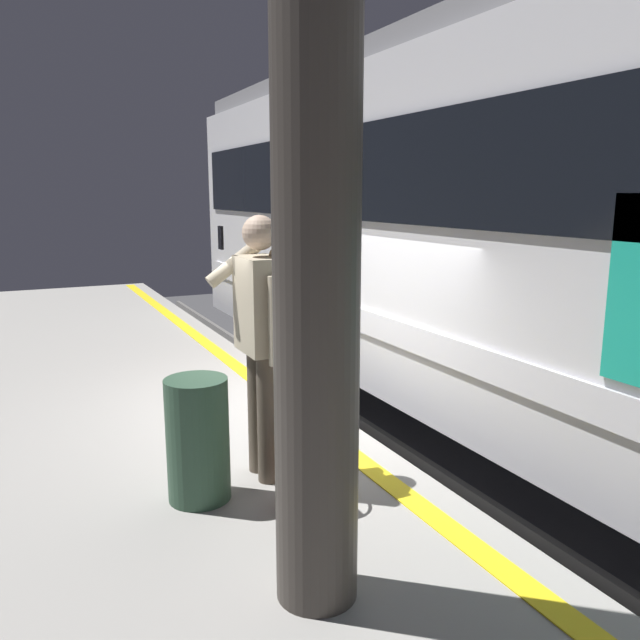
# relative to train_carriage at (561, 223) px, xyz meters

# --- Properties ---
(ground_plane) EXTENTS (25.71, 25.71, 0.00)m
(ground_plane) POSITION_rel_train_carriage_xyz_m (0.69, 2.02, -2.63)
(ground_plane) COLOR #3D3D3F
(platform) EXTENTS (17.14, 4.90, 1.03)m
(platform) POSITION_rel_train_carriage_xyz_m (0.69, 4.47, -2.12)
(platform) COLOR gray
(platform) RESTS_ON ground
(safety_line) EXTENTS (16.80, 0.16, 0.01)m
(safety_line) POSITION_rel_train_carriage_xyz_m (0.69, 2.32, -1.59)
(safety_line) COLOR yellow
(safety_line) RESTS_ON platform
(track_rail_near) EXTENTS (22.28, 0.08, 0.16)m
(track_rail_near) POSITION_rel_train_carriage_xyz_m (0.69, 0.71, -2.55)
(track_rail_near) COLOR slate
(track_rail_near) RESTS_ON ground
(track_rail_far) EXTENTS (22.28, 0.08, 0.16)m
(track_rail_far) POSITION_rel_train_carriage_xyz_m (0.69, -0.72, -2.55)
(track_rail_far) COLOR slate
(track_rail_far) RESTS_ON ground
(train_carriage) EXTENTS (12.77, 2.75, 4.19)m
(train_carriage) POSITION_rel_train_carriage_xyz_m (0.00, 0.00, 0.00)
(train_carriage) COLOR silver
(train_carriage) RESTS_ON ground
(passenger) EXTENTS (0.57, 0.55, 1.73)m
(passenger) POSITION_rel_train_carriage_xyz_m (-0.42, 3.00, -0.58)
(passenger) COLOR brown
(passenger) RESTS_ON platform
(handbag) EXTENTS (0.35, 0.32, 0.42)m
(handbag) POSITION_rel_train_carriage_xyz_m (-0.91, 2.89, -1.40)
(handbag) COLOR #59331E
(handbag) RESTS_ON platform
(station_column) EXTENTS (0.38, 0.38, 3.97)m
(station_column) POSITION_rel_train_carriage_xyz_m (-1.72, 3.24, 0.39)
(station_column) COLOR #38332D
(station_column) RESTS_ON platform
(trash_bin) EXTENTS (0.38, 0.38, 0.77)m
(trash_bin) POSITION_rel_train_carriage_xyz_m (-0.55, 3.48, -1.21)
(trash_bin) COLOR #2D4C38
(trash_bin) RESTS_ON platform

